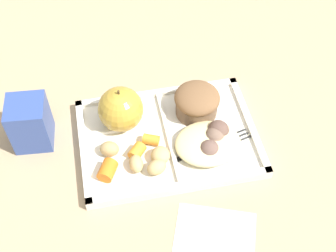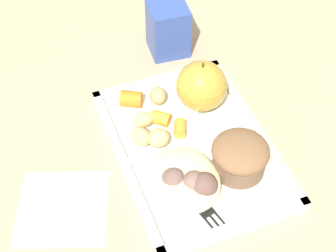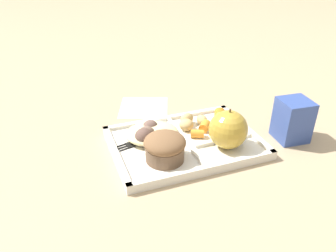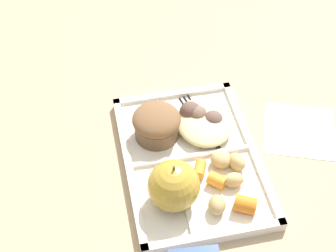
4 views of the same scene
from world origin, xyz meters
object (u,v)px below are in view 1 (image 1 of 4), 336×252
Objects in this scene: bran_muffin at (197,102)px; plastic_fork at (219,144)px; milk_carton at (30,123)px; green_apple at (121,109)px; lunch_tray at (168,138)px.

bran_muffin reaches higher than plastic_fork.
milk_carton is at bearing 165.09° from plastic_fork.
bran_muffin is at bearing 0.00° from green_apple.
milk_carton is at bearing 167.68° from lunch_tray.
bran_muffin is 0.88× the size of milk_carton.
bran_muffin is at bearing 105.18° from plastic_fork.
bran_muffin is 0.29m from milk_carton.
plastic_fork is 1.53× the size of milk_carton.
plastic_fork is at bearing -26.56° from green_apple.
bran_muffin is (0.14, 0.00, -0.01)m from green_apple.
lunch_tray is at bearing 158.30° from plastic_fork.
plastic_fork is (0.08, -0.03, 0.01)m from lunch_tray.
milk_carton reaches higher than plastic_fork.
bran_muffin reaches higher than lunch_tray.
plastic_fork is (0.02, -0.08, -0.03)m from bran_muffin.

